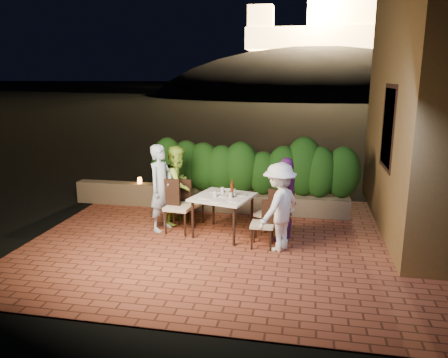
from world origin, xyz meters
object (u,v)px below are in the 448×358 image
(bowl, at_px, (227,190))
(diner_white, at_px, (279,207))
(chair_left_back, at_px, (191,202))
(diner_green, at_px, (178,185))
(chair_right_front, at_px, (262,223))
(diner_purple, at_px, (286,199))
(parapet_lamp, at_px, (140,181))
(beer_bottle, at_px, (232,188))
(dining_table, at_px, (223,215))
(chair_right_back, at_px, (269,213))
(chair_left_front, at_px, (179,206))
(diner_blue, at_px, (161,188))

(bowl, height_order, diner_white, diner_white)
(chair_left_back, height_order, diner_green, diner_green)
(chair_right_front, relative_size, diner_purple, 0.56)
(diner_green, xyz_separation_m, parapet_lamp, (-1.23, 1.02, -0.22))
(beer_bottle, relative_size, diner_green, 0.21)
(dining_table, height_order, diner_white, diner_white)
(diner_green, bearing_deg, chair_right_back, -100.81)
(chair_left_front, height_order, diner_white, diner_white)
(parapet_lamp, bearing_deg, dining_table, -34.54)
(beer_bottle, distance_m, bowl, 0.42)
(diner_blue, xyz_separation_m, diner_purple, (2.37, -0.09, -0.07))
(chair_left_back, relative_size, diner_green, 0.58)
(beer_bottle, bearing_deg, parapet_lamp, 146.85)
(chair_left_front, height_order, parapet_lamp, chair_left_front)
(chair_left_front, distance_m, parapet_lamp, 2.11)
(dining_table, xyz_separation_m, chair_right_back, (0.86, 0.03, 0.09))
(beer_bottle, bearing_deg, chair_right_front, -35.46)
(chair_left_back, distance_m, parapet_lamp, 1.87)
(chair_left_front, bearing_deg, diner_white, -9.18)
(chair_left_front, xyz_separation_m, diner_blue, (-0.36, 0.06, 0.32))
(diner_green, height_order, diner_white, diner_green)
(chair_right_front, height_order, diner_purple, diner_purple)
(chair_left_front, relative_size, diner_purple, 0.67)
(dining_table, relative_size, chair_left_back, 1.10)
(dining_table, distance_m, diner_purple, 1.22)
(chair_left_front, relative_size, chair_right_front, 1.20)
(chair_left_front, bearing_deg, beer_bottle, 5.06)
(chair_left_back, bearing_deg, chair_right_back, 1.02)
(diner_green, bearing_deg, chair_left_front, -157.89)
(diner_white, relative_size, parapet_lamp, 10.86)
(diner_purple, relative_size, parapet_lamp, 10.93)
(diner_blue, distance_m, diner_white, 2.35)
(chair_right_back, bearing_deg, dining_table, 27.12)
(dining_table, bearing_deg, diner_green, 152.58)
(beer_bottle, bearing_deg, dining_table, 168.68)
(parapet_lamp, bearing_deg, diner_blue, -55.34)
(diner_green, bearing_deg, diner_purple, -100.79)
(chair_left_back, bearing_deg, parapet_lamp, 159.95)
(chair_right_front, height_order, chair_right_back, chair_right_back)
(bowl, bearing_deg, beer_bottle, -64.97)
(bowl, bearing_deg, chair_left_back, 170.02)
(chair_right_front, bearing_deg, bowl, -45.25)
(beer_bottle, xyz_separation_m, chair_right_front, (0.61, -0.44, -0.48))
(diner_green, relative_size, diner_white, 1.03)
(beer_bottle, height_order, chair_left_front, beer_bottle)
(chair_left_back, distance_m, diner_blue, 0.73)
(diner_blue, relative_size, parapet_lamp, 11.92)
(beer_bottle, height_order, bowl, beer_bottle)
(diner_white, distance_m, parapet_lamp, 3.93)
(chair_right_back, relative_size, diner_purple, 0.61)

